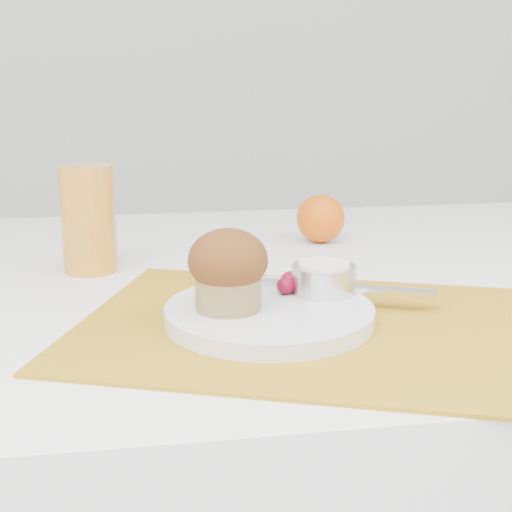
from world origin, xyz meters
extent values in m
cube|color=#AE7E18|center=(-0.06, -0.15, 0.75)|extent=(0.53, 0.46, 0.00)
cylinder|color=silver|center=(-0.09, -0.13, 0.76)|extent=(0.22, 0.22, 0.02)
cylinder|color=silver|center=(-0.03, -0.10, 0.78)|extent=(0.08, 0.08, 0.03)
cylinder|color=white|center=(-0.03, -0.10, 0.80)|extent=(0.06, 0.06, 0.01)
ellipsoid|color=#4E0214|center=(-0.07, -0.10, 0.78)|extent=(0.02, 0.02, 0.02)
ellipsoid|color=#60021B|center=(-0.06, -0.08, 0.78)|extent=(0.02, 0.02, 0.02)
cube|color=silver|center=(-0.01, -0.09, 0.77)|extent=(0.19, 0.09, 0.01)
sphere|color=#EB5E08|center=(0.04, 0.20, 0.78)|extent=(0.07, 0.07, 0.07)
cylinder|color=orange|center=(-0.28, 0.09, 0.82)|extent=(0.07, 0.07, 0.13)
cylinder|color=olive|center=(-0.13, -0.14, 0.79)|extent=(0.08, 0.08, 0.03)
ellipsoid|color=#391B0A|center=(-0.13, -0.14, 0.82)|extent=(0.08, 0.08, 0.06)
camera|label=1|loc=(-0.21, -0.78, 0.99)|focal=50.00mm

